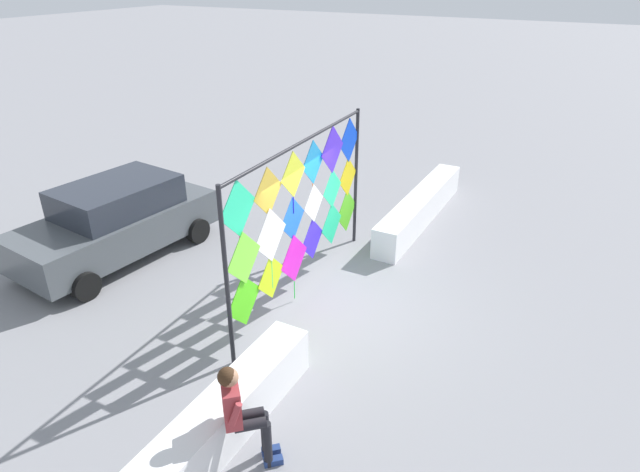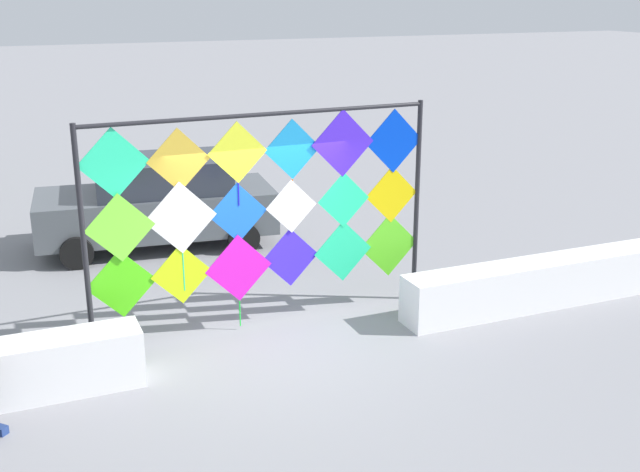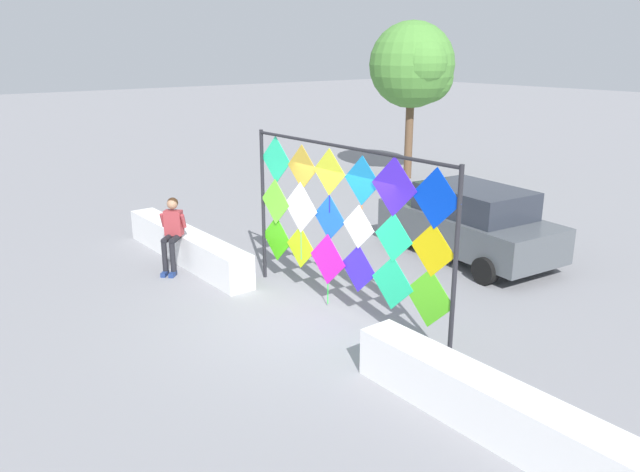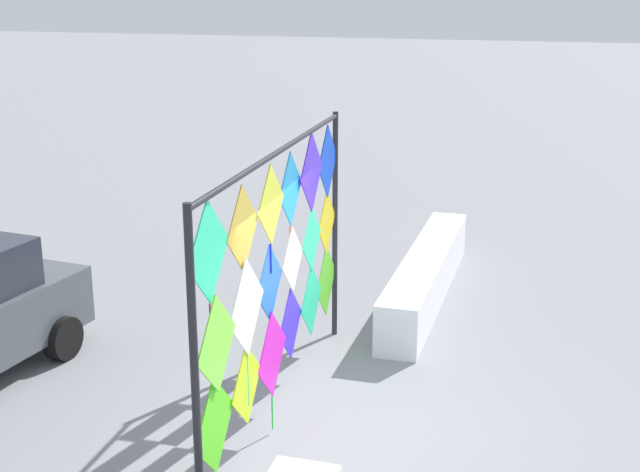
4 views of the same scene
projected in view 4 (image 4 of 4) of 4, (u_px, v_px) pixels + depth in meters
name	position (u px, v px, depth m)	size (l,w,h in m)	color
ground	(336.00, 427.00, 9.25)	(120.00, 120.00, 0.00)	gray
plaza_ledge_right	(426.00, 275.00, 12.91)	(4.68, 0.56, 0.69)	white
kite_display_rack	(282.00, 262.00, 8.97)	(4.78, 0.21, 2.98)	#232328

